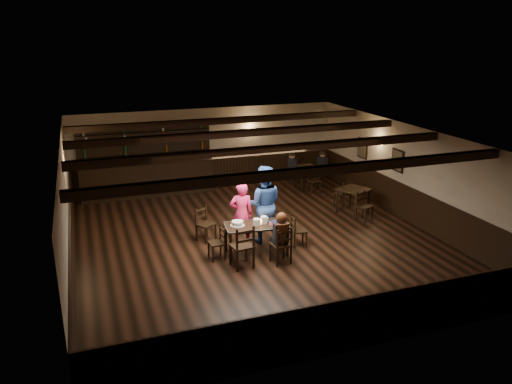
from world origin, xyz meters
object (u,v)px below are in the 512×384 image
object	(u,v)px
dining_table	(256,228)
woman_pink	(241,214)
bar_counter	(148,173)
cake	(238,224)
chair_near_right	(282,243)
chair_near_left	(243,244)
man_blue	(263,204)

from	to	relation	value
dining_table	woman_pink	bearing A→B (deg)	103.24
woman_pink	bar_counter	size ratio (longest dim) A/B	0.36
dining_table	cake	world-z (taller)	cake
dining_table	woman_pink	xyz separation A→B (m)	(-0.15, 0.66, 0.15)
chair_near_right	bar_counter	size ratio (longest dim) A/B	0.20
chair_near_left	woman_pink	distance (m)	1.36
chair_near_left	bar_counter	world-z (taller)	bar_counter
woman_pink	cake	size ratio (longest dim) A/B	4.74
chair_near_right	man_blue	distance (m)	1.49
chair_near_left	man_blue	distance (m)	1.67
dining_table	chair_near_right	world-z (taller)	chair_near_right
dining_table	woman_pink	world-z (taller)	woman_pink
man_blue	cake	bearing A→B (deg)	53.33
chair_near_left	cake	bearing A→B (deg)	82.32
chair_near_left	chair_near_right	xyz separation A→B (m)	(0.90, -0.10, -0.07)
man_blue	chair_near_right	bearing A→B (deg)	107.45
chair_near_right	cake	size ratio (longest dim) A/B	2.63
chair_near_left	bar_counter	size ratio (longest dim) A/B	0.23
chair_near_left	cake	distance (m)	0.77
chair_near_right	bar_counter	xyz separation A→B (m)	(-2.15, 6.27, 0.20)
woman_pink	man_blue	distance (m)	0.61
cake	bar_counter	size ratio (longest dim) A/B	0.08
chair_near_right	bar_counter	world-z (taller)	bar_counter
chair_near_left	dining_table	bearing A→B (deg)	49.95
chair_near_right	woman_pink	bearing A→B (deg)	110.66
chair_near_left	cake	size ratio (longest dim) A/B	2.98
woman_pink	man_blue	bearing A→B (deg)	-167.27
dining_table	chair_near_right	xyz separation A→B (m)	(0.37, -0.74, -0.14)
dining_table	chair_near_left	size ratio (longest dim) A/B	1.53
chair_near_left	chair_near_right	bearing A→B (deg)	-6.42
chair_near_left	chair_near_right	size ratio (longest dim) A/B	1.13
dining_table	man_blue	world-z (taller)	man_blue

